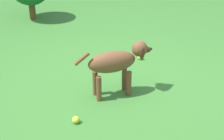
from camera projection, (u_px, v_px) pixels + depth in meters
The scene contains 4 objects.
ground at pixel (108, 89), 3.36m from camera, with size 14.00×14.00×0.00m, color #38722D.
dog at pixel (117, 62), 3.11m from camera, with size 0.24×0.80×0.54m.
tennis_ball_0 at pixel (140, 57), 3.99m from camera, with size 0.07×0.07×0.07m, color #CCDF34.
tennis_ball_1 at pixel (76, 120), 2.81m from camera, with size 0.07×0.07×0.07m, color #C2DA38.
Camera 1 is at (-2.61, 1.27, 1.69)m, focal length 51.42 mm.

